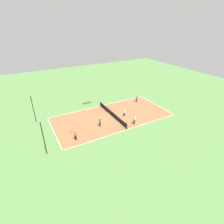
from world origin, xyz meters
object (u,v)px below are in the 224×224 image
object	(u,v)px
tennis_net	(112,114)
player_far_white	(134,119)
tennis_ball_midcourt	(123,129)
tennis_ball_left_sideline	(86,118)
fence_post_back_right	(34,110)
fence_post_back_left	(44,139)
tennis_ball_near_net	(71,123)
player_far_green	(100,121)
bench	(87,102)
player_baseline_gray	(137,98)
player_near_white	(124,112)
player_center_orange	(75,134)

from	to	relation	value
tennis_net	player_far_white	xyz separation A→B (m)	(-4.05, -1.90, 0.53)
tennis_ball_midcourt	tennis_ball_left_sideline	size ratio (longest dim) A/B	1.00
player_far_white	fence_post_back_right	distance (m)	16.41
tennis_net	tennis_ball_midcourt	bearing A→B (deg)	174.49
fence_post_back_left	fence_post_back_right	world-z (taller)	same
tennis_ball_left_sideline	tennis_ball_near_net	size ratio (longest dim) A/B	1.00
tennis_ball_near_net	fence_post_back_left	world-z (taller)	fence_post_back_left
player_far_green	tennis_ball_left_sideline	bearing A→B (deg)	49.82
bench	player_baseline_gray	bearing A→B (deg)	155.57
player_baseline_gray	tennis_ball_near_net	size ratio (longest dim) A/B	22.00
tennis_ball_left_sideline	player_far_white	bearing A→B (deg)	-131.57
tennis_net	player_near_white	bearing A→B (deg)	-114.74
tennis_net	tennis_ball_near_net	world-z (taller)	tennis_net
fence_post_back_right	tennis_ball_midcourt	bearing A→B (deg)	-127.33
bench	player_near_white	size ratio (longest dim) A/B	1.24
tennis_ball_midcourt	fence_post_back_left	bearing A→B (deg)	90.86
bench	tennis_ball_near_net	world-z (taller)	bench
bench	tennis_ball_left_sideline	size ratio (longest dim) A/B	25.14
player_far_white	tennis_ball_left_sideline	bearing A→B (deg)	49.05
player_baseline_gray	player_near_white	bearing A→B (deg)	-87.83
player_near_white	fence_post_back_left	distance (m)	14.58
fence_post_back_right	fence_post_back_left	bearing A→B (deg)	180.00
player_center_orange	fence_post_back_left	distance (m)	4.56
tennis_net	player_center_orange	world-z (taller)	player_center_orange
tennis_ball_midcourt	player_far_green	bearing A→B (deg)	48.53
bench	tennis_ball_midcourt	size ratio (longest dim) A/B	25.14
tennis_ball_midcourt	fence_post_back_right	distance (m)	14.79
tennis_ball_near_net	tennis_ball_left_sideline	bearing A→B (deg)	-81.03
tennis_net	fence_post_back_left	xyz separation A→B (m)	(-4.52, 12.04, 1.80)
tennis_net	tennis_ball_left_sideline	distance (m)	4.69
player_near_white	player_center_orange	world-z (taller)	player_center_orange
player_baseline_gray	player_near_white	distance (m)	6.84
fence_post_back_right	player_far_white	bearing A→B (deg)	-121.59
player_near_white	fence_post_back_right	size ratio (longest dim) A/B	0.29
player_center_orange	fence_post_back_left	world-z (taller)	fence_post_back_left
tennis_net	fence_post_back_right	xyz separation A→B (m)	(4.52, 12.04, 1.80)
player_baseline_gray	fence_post_back_left	distance (m)	21.07
player_baseline_gray	tennis_ball_near_net	xyz separation A→B (m)	(-1.94, 14.66, -0.81)
player_near_white	player_far_white	bearing A→B (deg)	-48.43
bench	player_near_white	xyz separation A→B (m)	(-8.25, -3.84, 0.40)
tennis_net	fence_post_back_right	bearing A→B (deg)	69.43
player_near_white	tennis_ball_near_net	distance (m)	9.34
tennis_ball_midcourt	tennis_net	bearing A→B (deg)	-5.51
player_far_green	bench	bearing A→B (deg)	22.16
player_baseline_gray	player_far_green	world-z (taller)	player_far_green
player_near_white	fence_post_back_right	xyz separation A→B (m)	(5.44, 14.04, 1.55)
player_center_orange	tennis_ball_left_sideline	bearing A→B (deg)	-89.05
player_near_white	tennis_ball_midcourt	size ratio (longest dim) A/B	20.31
tennis_ball_left_sideline	fence_post_back_left	distance (m)	10.01
tennis_net	bench	size ratio (longest dim) A/B	5.65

